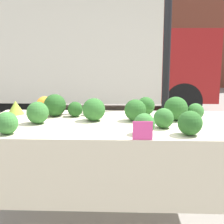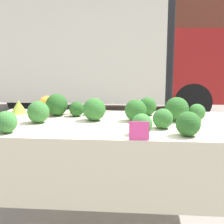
{
  "view_description": "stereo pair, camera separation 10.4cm",
  "coord_description": "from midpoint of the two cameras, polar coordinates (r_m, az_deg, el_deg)",
  "views": [
    {
      "loc": [
        0.09,
        -2.32,
        1.34
      ],
      "look_at": [
        0.0,
        0.0,
        0.89
      ],
      "focal_mm": 50.0,
      "sensor_mm": 36.0,
      "label": 1
    },
    {
      "loc": [
        0.2,
        -2.32,
        1.34
      ],
      "look_at": [
        0.0,
        0.0,
        0.89
      ],
      "focal_mm": 50.0,
      "sensor_mm": 36.0,
      "label": 2
    }
  ],
  "objects": [
    {
      "name": "orange_cauliflower",
      "position": [
        2.78,
        -13.22,
        1.26
      ],
      "size": [
        0.15,
        0.15,
        0.15
      ],
      "color": "orange",
      "rests_on": "market_table"
    },
    {
      "name": "broccoli_head_10",
      "position": [
        2.43,
        -4.57,
        0.45
      ],
      "size": [
        0.18,
        0.18,
        0.18
      ],
      "color": "#2D6628",
      "rests_on": "market_table"
    },
    {
      "name": "broccoli_head_3",
      "position": [
        2.4,
        -14.66,
        -0.12
      ],
      "size": [
        0.17,
        0.17,
        0.17
      ],
      "color": "#336B2D",
      "rests_on": "market_table"
    },
    {
      "name": "broccoli_head_1",
      "position": [
        2.66,
        5.08,
        1.11
      ],
      "size": [
        0.15,
        0.15,
        0.15
      ],
      "color": "#285B23",
      "rests_on": "market_table"
    },
    {
      "name": "broccoli_head_0",
      "position": [
        2.66,
        -4.44,
        0.88
      ],
      "size": [
        0.13,
        0.13,
        0.13
      ],
      "color": "#2D6628",
      "rests_on": "market_table"
    },
    {
      "name": "broccoli_head_6",
      "position": [
        2.42,
        3.04,
        0.34
      ],
      "size": [
        0.17,
        0.17,
        0.17
      ],
      "color": "#285B23",
      "rests_on": "market_table"
    },
    {
      "name": "tent_pole",
      "position": [
        3.03,
        8.94,
        8.81
      ],
      "size": [
        0.07,
        0.07,
        2.48
      ],
      "color": "black",
      "rests_on": "ground_plane"
    },
    {
      "name": "romanesco_head",
      "position": [
        2.82,
        -18.22,
        0.78
      ],
      "size": [
        0.15,
        0.15,
        0.12
      ],
      "color": "#93B238",
      "rests_on": "market_table"
    },
    {
      "name": "market_table",
      "position": [
        2.34,
        -1.35,
        -4.4
      ],
      "size": [
        2.0,
        0.98,
        0.81
      ],
      "color": "beige",
      "rests_on": "ground_plane"
    },
    {
      "name": "ground_plane",
      "position": [
        2.68,
        -1.18,
        -19.1
      ],
      "size": [
        40.0,
        40.0,
        0.0
      ],
      "primitive_type": "plane",
      "color": "gray"
    },
    {
      "name": "broccoli_head_12",
      "position": [
        2.65,
        -11.52,
        1.23
      ],
      "size": [
        0.19,
        0.19,
        0.19
      ],
      "color": "#23511E",
      "rests_on": "market_table"
    },
    {
      "name": "broccoli_head_7",
      "position": [
        2.03,
        4.46,
        -2.19
      ],
      "size": [
        0.14,
        0.14,
        0.14
      ],
      "color": "#387533",
      "rests_on": "market_table"
    },
    {
      "name": "building_facade",
      "position": [
        12.38,
        1.65,
        19.16
      ],
      "size": [
        16.0,
        0.6,
        6.24
      ],
      "color": "brown",
      "rests_on": "ground_plane"
    },
    {
      "name": "broccoli_head_5",
      "position": [
        2.05,
        12.67,
        -1.99
      ],
      "size": [
        0.16,
        0.16,
        0.16
      ],
      "color": "#285B23",
      "rests_on": "market_table"
    },
    {
      "name": "broccoli_head_2",
      "position": [
        2.53,
        13.89,
        0.07
      ],
      "size": [
        0.13,
        0.13,
        0.13
      ],
      "color": "#336B2D",
      "rests_on": "market_table"
    },
    {
      "name": "parked_truck",
      "position": [
        7.04,
        -4.42,
        10.3
      ],
      "size": [
        4.94,
        1.89,
        2.35
      ],
      "color": "silver",
      "rests_on": "ground_plane"
    },
    {
      "name": "broccoli_head_9",
      "position": [
        2.21,
        8.09,
        -1.12
      ],
      "size": [
        0.14,
        0.14,
        0.14
      ],
      "color": "#336B2D",
      "rests_on": "market_table"
    },
    {
      "name": "price_sign",
      "position": [
        1.9,
        4.06,
        -3.42
      ],
      "size": [
        0.12,
        0.01,
        0.12
      ],
      "color": "#EF4793",
      "rests_on": "market_table"
    },
    {
      "name": "broccoli_head_8",
      "position": [
        2.16,
        -20.01,
        -1.92
      ],
      "size": [
        0.15,
        0.15,
        0.15
      ],
      "color": "#387533",
      "rests_on": "market_table"
    },
    {
      "name": "broccoli_head_11",
      "position": [
        2.6,
        -7.89,
        0.51
      ],
      "size": [
        0.13,
        0.13,
        0.13
      ],
      "color": "#23511E",
      "rests_on": "market_table"
    },
    {
      "name": "broccoli_head_4",
      "position": [
        2.47,
        10.41,
        0.61
      ],
      "size": [
        0.19,
        0.19,
        0.19
      ],
      "color": "#285B23",
      "rests_on": "market_table"
    }
  ]
}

